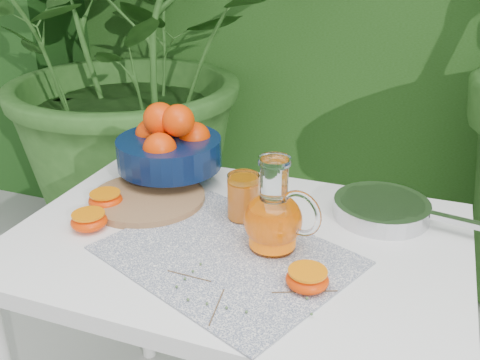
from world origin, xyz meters
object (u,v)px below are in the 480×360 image
(white_table, at_px, (237,266))
(juice_pitcher, at_px, (274,218))
(cutting_board, at_px, (148,198))
(fruit_bowl, at_px, (170,146))
(saute_pan, at_px, (383,208))

(white_table, height_order, juice_pitcher, juice_pitcher)
(cutting_board, relative_size, juice_pitcher, 1.40)
(juice_pitcher, bearing_deg, fruit_bowl, 146.76)
(fruit_bowl, bearing_deg, saute_pan, -1.38)
(fruit_bowl, height_order, juice_pitcher, fruit_bowl)
(juice_pitcher, xyz_separation_m, saute_pan, (0.20, 0.23, -0.05))
(cutting_board, height_order, saute_pan, saute_pan)
(fruit_bowl, bearing_deg, cutting_board, -88.45)
(cutting_board, xyz_separation_m, juice_pitcher, (0.36, -0.10, 0.07))
(saute_pan, bearing_deg, cutting_board, -167.49)
(white_table, xyz_separation_m, juice_pitcher, (0.09, -0.02, 0.16))
(white_table, distance_m, juice_pitcher, 0.18)
(cutting_board, relative_size, fruit_bowl, 0.92)
(fruit_bowl, bearing_deg, juice_pitcher, -33.24)
(cutting_board, distance_m, juice_pitcher, 0.38)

